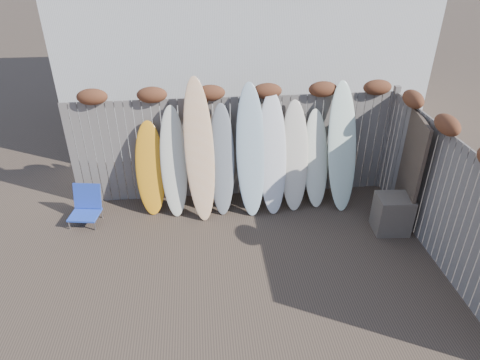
{
  "coord_description": "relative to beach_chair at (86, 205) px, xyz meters",
  "views": [
    {
      "loc": [
        -0.61,
        -4.81,
        4.53
      ],
      "look_at": [
        0.0,
        1.2,
        1.0
      ],
      "focal_mm": 32.0,
      "sensor_mm": 36.0,
      "label": 1
    }
  ],
  "objects": [
    {
      "name": "surfboard_7",
      "position": [
        4.19,
        0.24,
        0.58
      ],
      "size": [
        0.49,
        0.66,
        1.78
      ],
      "primitive_type": "ellipsoid",
      "rotation": [
        -0.31,
        0.0,
        0.06
      ],
      "color": "white",
      "rests_on": "ground"
    },
    {
      "name": "surfboard_0",
      "position": [
        1.16,
        0.28,
        0.53
      ],
      "size": [
        0.53,
        0.61,
        1.67
      ],
      "primitive_type": "ellipsoid",
      "rotation": [
        -0.31,
        0.0,
        -0.02
      ],
      "color": "orange",
      "rests_on": "ground"
    },
    {
      "name": "surfboard_1",
      "position": [
        1.59,
        0.23,
        0.66
      ],
      "size": [
        0.47,
        0.69,
        1.94
      ],
      "primitive_type": "ellipsoid",
      "rotation": [
        -0.31,
        0.0,
        -0.0
      ],
      "color": "silver",
      "rests_on": "ground"
    },
    {
      "name": "surfboard_3",
      "position": [
        2.45,
        0.2,
        0.67
      ],
      "size": [
        0.49,
        0.72,
        1.95
      ],
      "primitive_type": "ellipsoid",
      "rotation": [
        -0.31,
        0.0,
        -0.06
      ],
      "color": "gray",
      "rests_on": "ground"
    },
    {
      "name": "surfboard_6",
      "position": [
        3.77,
        0.21,
        0.68
      ],
      "size": [
        0.53,
        0.72,
        1.96
      ],
      "primitive_type": "ellipsoid",
      "rotation": [
        -0.31,
        0.0,
        -0.04
      ],
      "color": "#EFE2C9",
      "rests_on": "ground"
    },
    {
      "name": "lattice_panel",
      "position": [
        5.63,
        -0.43,
        0.68
      ],
      "size": [
        0.31,
        1.3,
        1.97
      ],
      "primitive_type": "cube",
      "rotation": [
        0.0,
        0.0,
        -0.2
      ],
      "color": "brown",
      "rests_on": "ground"
    },
    {
      "name": "surfboard_8",
      "position": [
        4.63,
        0.16,
        0.84
      ],
      "size": [
        0.56,
        0.82,
        2.28
      ],
      "primitive_type": "ellipsoid",
      "rotation": [
        -0.31,
        0.0,
        0.03
      ],
      "color": "white",
      "rests_on": "ground"
    },
    {
      "name": "beach_chair",
      "position": [
        0.0,
        0.0,
        0.0
      ],
      "size": [
        0.57,
        0.6,
        0.66
      ],
      "color": "blue",
      "rests_on": "ground"
    },
    {
      "name": "surfboard_5",
      "position": [
        3.36,
        0.16,
        0.77
      ],
      "size": [
        0.51,
        0.76,
        2.15
      ],
      "primitive_type": "ellipsoid",
      "rotation": [
        -0.31,
        0.0,
        0.01
      ],
      "color": "white",
      "rests_on": "ground"
    },
    {
      "name": "ground",
      "position": [
        2.7,
        -1.77,
        -0.31
      ],
      "size": [
        80.0,
        80.0,
        0.0
      ],
      "primitive_type": "plane",
      "color": "#493A2D"
    },
    {
      "name": "wooden_crate",
      "position": [
        5.29,
        -0.85,
        0.03
      ],
      "size": [
        0.61,
        0.52,
        0.67
      ],
      "primitive_type": "cube",
      "rotation": [
        0.0,
        0.0,
        -0.07
      ],
      "color": "#6A5F50",
      "rests_on": "ground"
    },
    {
      "name": "right_fence",
      "position": [
        5.69,
        -1.51,
        0.84
      ],
      "size": [
        0.28,
        4.4,
        2.24
      ],
      "color": "slate",
      "rests_on": "ground"
    },
    {
      "name": "back_fence",
      "position": [
        2.76,
        0.63,
        0.88
      ],
      "size": [
        6.05,
        0.28,
        2.24
      ],
      "color": "slate",
      "rests_on": "ground"
    },
    {
      "name": "surfboard_2",
      "position": [
        2.06,
        0.13,
        0.92
      ],
      "size": [
        0.59,
        0.89,
        2.44
      ],
      "primitive_type": "ellipsoid",
      "rotation": [
        -0.31,
        0.0,
        0.09
      ],
      "color": "#FFC079",
      "rests_on": "ground"
    },
    {
      "name": "surfboard_4",
      "position": [
        2.96,
        0.17,
        0.85
      ],
      "size": [
        0.52,
        0.81,
        2.31
      ],
      "primitive_type": "ellipsoid",
      "rotation": [
        -0.31,
        0.0,
        0.0
      ],
      "color": "#A3BCC5",
      "rests_on": "ground"
    }
  ]
}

